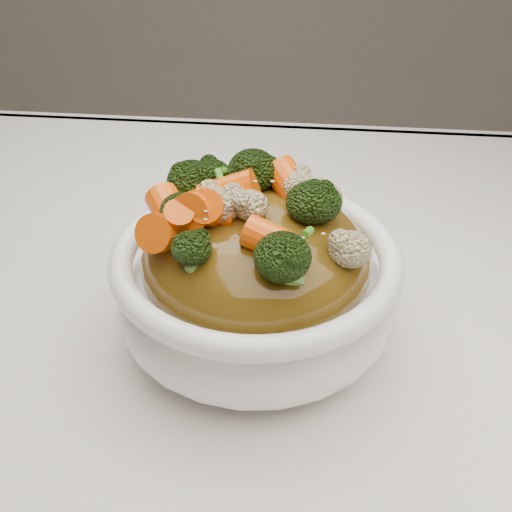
# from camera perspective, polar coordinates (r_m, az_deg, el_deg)

# --- Properties ---
(tablecloth) EXTENTS (1.20, 0.80, 0.04)m
(tablecloth) POSITION_cam_1_polar(r_m,az_deg,el_deg) (0.53, 6.23, -7.30)
(tablecloth) COLOR silver
(tablecloth) RESTS_ON dining_table
(bowl) EXTENTS (0.29, 0.29, 0.09)m
(bowl) POSITION_cam_1_polar(r_m,az_deg,el_deg) (0.47, 0.00, -3.26)
(bowl) COLOR white
(bowl) RESTS_ON tablecloth
(sauce_base) EXTENTS (0.23, 0.23, 0.09)m
(sauce_base) POSITION_cam_1_polar(r_m,az_deg,el_deg) (0.45, 0.00, -0.31)
(sauce_base) COLOR #563B0E
(sauce_base) RESTS_ON bowl
(carrots) EXTENTS (0.23, 0.23, 0.05)m
(carrots) POSITION_cam_1_polar(r_m,az_deg,el_deg) (0.42, 0.00, 6.69)
(carrots) COLOR #F15807
(carrots) RESTS_ON sauce_base
(broccoli) EXTENTS (0.23, 0.23, 0.04)m
(broccoli) POSITION_cam_1_polar(r_m,az_deg,el_deg) (0.42, 0.00, 6.57)
(broccoli) COLOR black
(broccoli) RESTS_ON sauce_base
(cauliflower) EXTENTS (0.23, 0.23, 0.04)m
(cauliflower) POSITION_cam_1_polar(r_m,az_deg,el_deg) (0.42, 0.00, 6.33)
(cauliflower) COLOR beige
(cauliflower) RESTS_ON sauce_base
(scallions) EXTENTS (0.17, 0.17, 0.02)m
(scallions) POSITION_cam_1_polar(r_m,az_deg,el_deg) (0.42, 0.00, 6.81)
(scallions) COLOR #3B7D1D
(scallions) RESTS_ON sauce_base
(sesame_seeds) EXTENTS (0.21, 0.21, 0.01)m
(sesame_seeds) POSITION_cam_1_polar(r_m,az_deg,el_deg) (0.42, 0.00, 6.81)
(sesame_seeds) COLOR beige
(sesame_seeds) RESTS_ON sauce_base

